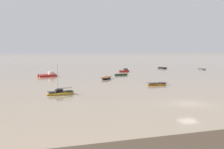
# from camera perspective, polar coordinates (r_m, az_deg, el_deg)

# --- Properties ---
(ground_plane) EXTENTS (800.00, 800.00, 0.00)m
(ground_plane) POSITION_cam_1_polar(r_m,az_deg,el_deg) (39.66, 15.64, -5.84)
(ground_plane) COLOR tan
(motorboat_moored_2) EXTENTS (5.86, 3.45, 2.11)m
(motorboat_moored_2) POSITION_cam_1_polar(r_m,az_deg,el_deg) (76.40, -12.80, -0.17)
(motorboat_moored_2) COLOR red
(motorboat_moored_2) RESTS_ON ground
(sailboat_moored_1) EXTENTS (5.01, 2.29, 5.41)m
(sailboat_moored_1) POSITION_cam_1_polar(r_m,az_deg,el_deg) (46.39, -10.67, -3.81)
(sailboat_moored_1) COLOR gold
(sailboat_moored_1) RESTS_ON ground
(rowboat_moored_0) EXTENTS (2.27, 3.37, 0.51)m
(rowboat_moored_0) POSITION_cam_1_polar(r_m,az_deg,el_deg) (103.98, 18.18, 1.06)
(rowboat_moored_0) COLOR gray
(rowboat_moored_0) RESTS_ON ground
(rowboat_moored_1) EXTENTS (3.98, 1.38, 0.63)m
(rowboat_moored_1) POSITION_cam_1_polar(r_m,az_deg,el_deg) (77.44, 1.85, -0.07)
(rowboat_moored_1) COLOR #23602D
(rowboat_moored_1) RESTS_ON ground
(motorboat_moored_3) EXTENTS (4.32, 3.55, 1.60)m
(motorboat_moored_3) POSITION_cam_1_polar(r_m,az_deg,el_deg) (90.02, 2.78, 0.75)
(motorboat_moored_3) COLOR red
(motorboat_moored_3) RESTS_ON ground
(rowboat_moored_3) EXTENTS (4.08, 4.78, 0.75)m
(rowboat_moored_3) POSITION_cam_1_polar(r_m,az_deg,el_deg) (68.23, -1.18, -0.79)
(rowboat_moored_3) COLOR black
(rowboat_moored_3) RESTS_ON ground
(rowboat_moored_4) EXTENTS (2.90, 4.54, 0.68)m
(rowboat_moored_4) POSITION_cam_1_polar(r_m,az_deg,el_deg) (105.92, 10.43, 1.34)
(rowboat_moored_4) COLOR black
(rowboat_moored_4) RESTS_ON ground
(rowboat_moored_5) EXTENTS (4.61, 1.80, 0.72)m
(rowboat_moored_5) POSITION_cam_1_polar(r_m,az_deg,el_deg) (57.84, 9.32, -2.00)
(rowboat_moored_5) COLOR orange
(rowboat_moored_5) RESTS_ON ground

